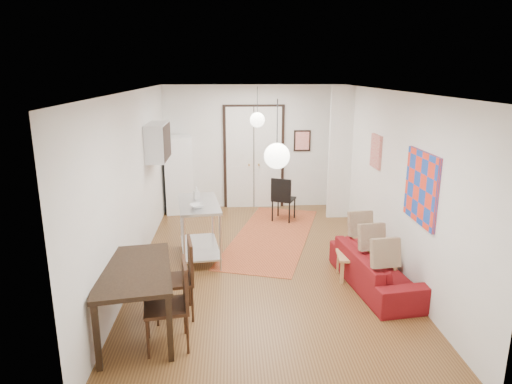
{
  "coord_description": "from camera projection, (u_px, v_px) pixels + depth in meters",
  "views": [
    {
      "loc": [
        -0.52,
        -7.18,
        3.21
      ],
      "look_at": [
        -0.13,
        0.14,
        1.25
      ],
      "focal_mm": 32.0,
      "sensor_mm": 36.0,
      "label": 1
    }
  ],
  "objects": [
    {
      "name": "floor",
      "position": [
        264.0,
        265.0,
        7.79
      ],
      "size": [
        7.0,
        7.0,
        0.0
      ],
      "primitive_type": "plane",
      "color": "brown",
      "rests_on": "ground"
    },
    {
      "name": "ceiling",
      "position": [
        265.0,
        91.0,
        7.04
      ],
      "size": [
        4.2,
        7.0,
        0.02
      ],
      "primitive_type": "cube",
      "color": "silver",
      "rests_on": "wall_back"
    },
    {
      "name": "wall_back",
      "position": [
        254.0,
        147.0,
        10.79
      ],
      "size": [
        4.2,
        0.02,
        2.9
      ],
      "primitive_type": "cube",
      "color": "silver",
      "rests_on": "floor"
    },
    {
      "name": "wall_front",
      "position": [
        292.0,
        276.0,
        4.03
      ],
      "size": [
        4.2,
        0.02,
        2.9
      ],
      "primitive_type": "cube",
      "color": "silver",
      "rests_on": "floor"
    },
    {
      "name": "wall_left",
      "position": [
        134.0,
        184.0,
        7.3
      ],
      "size": [
        0.02,
        7.0,
        2.9
      ],
      "primitive_type": "cube",
      "color": "silver",
      "rests_on": "floor"
    },
    {
      "name": "wall_right",
      "position": [
        391.0,
        181.0,
        7.52
      ],
      "size": [
        0.02,
        7.0,
        2.9
      ],
      "primitive_type": "cube",
      "color": "silver",
      "rests_on": "floor"
    },
    {
      "name": "double_doors",
      "position": [
        254.0,
        158.0,
        10.81
      ],
      "size": [
        1.44,
        0.06,
        2.5
      ],
      "primitive_type": "cube",
      "color": "white",
      "rests_on": "wall_back"
    },
    {
      "name": "stub_partition",
      "position": [
        340.0,
        154.0,
        9.97
      ],
      "size": [
        0.5,
        0.1,
        2.9
      ],
      "primitive_type": "cube",
      "color": "silver",
      "rests_on": "floor"
    },
    {
      "name": "wall_cabinet",
      "position": [
        158.0,
        142.0,
        8.64
      ],
      "size": [
        0.35,
        1.0,
        0.7
      ],
      "primitive_type": "cube",
      "color": "silver",
      "rests_on": "wall_left"
    },
    {
      "name": "painting_popart",
      "position": [
        421.0,
        188.0,
        6.26
      ],
      "size": [
        0.05,
        1.0,
        1.0
      ],
      "primitive_type": "cube",
      "color": "red",
      "rests_on": "wall_right"
    },
    {
      "name": "painting_abstract",
      "position": [
        376.0,
        151.0,
        8.2
      ],
      "size": [
        0.05,
        0.5,
        0.6
      ],
      "primitive_type": "cube",
      "color": "beige",
      "rests_on": "wall_right"
    },
    {
      "name": "poster_back",
      "position": [
        302.0,
        141.0,
        10.78
      ],
      "size": [
        0.4,
        0.03,
        0.5
      ],
      "primitive_type": "cube",
      "color": "red",
      "rests_on": "wall_back"
    },
    {
      "name": "print_left",
      "position": [
        154.0,
        136.0,
        9.1
      ],
      "size": [
        0.03,
        0.44,
        0.54
      ],
      "primitive_type": "cube",
      "color": "#965D3E",
      "rests_on": "wall_left"
    },
    {
      "name": "pendant_back",
      "position": [
        257.0,
        120.0,
        9.13
      ],
      "size": [
        0.3,
        0.3,
        0.8
      ],
      "color": "white",
      "rests_on": "ceiling"
    },
    {
      "name": "pendant_front",
      "position": [
        277.0,
        156.0,
        5.28
      ],
      "size": [
        0.3,
        0.3,
        0.8
      ],
      "color": "white",
      "rests_on": "ceiling"
    },
    {
      "name": "kilim_rug",
      "position": [
        272.0,
        236.0,
        9.12
      ],
      "size": [
        2.39,
        3.94,
        0.01
      ],
      "primitive_type": "cube",
      "rotation": [
        0.0,
        0.0,
        -0.29
      ],
      "color": "#B2582C",
      "rests_on": "floor"
    },
    {
      "name": "sofa",
      "position": [
        376.0,
        269.0,
        6.94
      ],
      "size": [
        1.04,
        2.07,
        0.58
      ],
      "primitive_type": "imported",
      "rotation": [
        0.0,
        0.0,
        1.71
      ],
      "color": "maroon",
      "rests_on": "floor"
    },
    {
      "name": "coffee_table",
      "position": [
        367.0,
        258.0,
        7.18
      ],
      "size": [
        0.95,
        0.59,
        0.4
      ],
      "rotation": [
        0.0,
        0.0,
        -0.1
      ],
      "color": "tan",
      "rests_on": "floor"
    },
    {
      "name": "potted_plant",
      "position": [
        374.0,
        243.0,
        7.12
      ],
      "size": [
        0.38,
        0.34,
        0.39
      ],
      "primitive_type": "imported",
      "rotation": [
        0.0,
        0.0,
        -0.1
      ],
      "color": "#377133",
      "rests_on": "coffee_table"
    },
    {
      "name": "kitchen_counter",
      "position": [
        199.0,
        221.0,
        7.9
      ],
      "size": [
        0.84,
        1.41,
        1.02
      ],
      "rotation": [
        0.0,
        0.0,
        0.14
      ],
      "color": "silver",
      "rests_on": "floor"
    },
    {
      "name": "bowl",
      "position": [
        197.0,
        206.0,
        7.51
      ],
      "size": [
        0.32,
        0.32,
        0.06
      ],
      "primitive_type": "imported",
      "rotation": [
        0.0,
        0.0,
        0.43
      ],
      "color": "silver",
      "rests_on": "kitchen_counter"
    },
    {
      "name": "soap_bottle",
      "position": [
        196.0,
        193.0,
        8.02
      ],
      "size": [
        0.13,
        0.13,
        0.21
      ],
      "primitive_type": "imported",
      "rotation": [
        0.0,
        0.0,
        0.43
      ],
      "color": "#5285B2",
      "rests_on": "kitchen_counter"
    },
    {
      "name": "fridge",
      "position": [
        179.0,
        175.0,
        10.5
      ],
      "size": [
        0.71,
        0.71,
        1.77
      ],
      "primitive_type": "cube",
      "rotation": [
        0.0,
        0.0,
        0.14
      ],
      "color": "white",
      "rests_on": "floor"
    },
    {
      "name": "dining_table",
      "position": [
        134.0,
        275.0,
        5.61
      ],
      "size": [
        1.14,
        1.68,
        0.86
      ],
      "rotation": [
        0.0,
        0.0,
        0.17
      ],
      "color": "black",
      "rests_on": "floor"
    },
    {
      "name": "dining_chair_near",
      "position": [
        174.0,
        270.0,
        6.12
      ],
      "size": [
        0.59,
        0.76,
        1.07
      ],
      "rotation": [
        0.0,
        0.0,
        -1.4
      ],
      "color": "#321D10",
      "rests_on": "floor"
    },
    {
      "name": "dining_chair_far",
      "position": [
        167.0,
        294.0,
        5.44
      ],
      "size": [
        0.59,
        0.76,
        1.07
      ],
      "rotation": [
        0.0,
        0.0,
        -1.4
      ],
      "color": "#321D10",
      "rests_on": "floor"
    },
    {
      "name": "black_side_chair",
      "position": [
        283.0,
        194.0,
        10.07
      ],
      "size": [
        0.59,
        0.61,
        0.98
      ],
      "rotation": [
        0.0,
        0.0,
        2.71
      ],
      "color": "black",
      "rests_on": "floor"
    }
  ]
}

